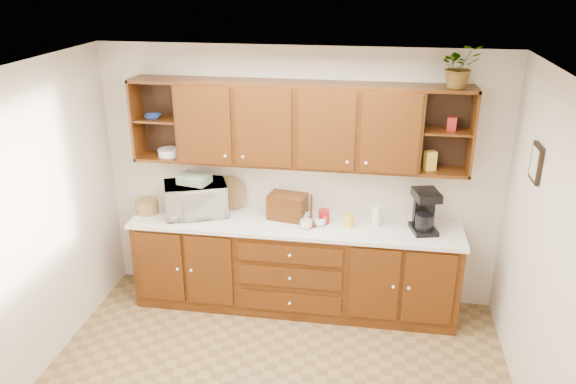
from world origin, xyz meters
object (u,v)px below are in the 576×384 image
(microwave, at_px, (196,199))
(potted_plant, at_px, (460,66))
(bread_box, at_px, (288,206))
(coffee_maker, at_px, (425,211))

(microwave, distance_m, potted_plant, 2.79)
(bread_box, distance_m, potted_plant, 2.06)
(microwave, height_order, bread_box, microwave)
(potted_plant, bearing_deg, bread_box, -179.55)
(bread_box, relative_size, potted_plant, 0.97)
(microwave, relative_size, bread_box, 1.66)
(coffee_maker, distance_m, potted_plant, 1.36)
(bread_box, distance_m, coffee_maker, 1.32)
(microwave, distance_m, coffee_maker, 2.24)
(microwave, height_order, coffee_maker, coffee_maker)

